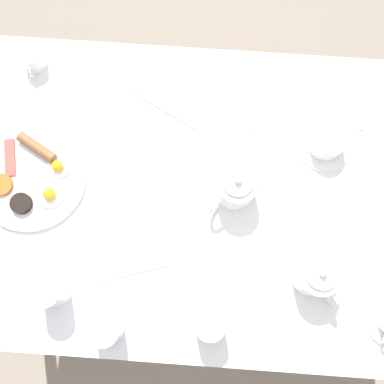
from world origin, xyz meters
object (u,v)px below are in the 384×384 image
at_px(breakfast_plate, 32,176).
at_px(spoon_for_tea, 371,103).
at_px(teacup_with_saucer_left, 327,143).
at_px(water_glass_short, 209,325).
at_px(creamer_jug, 34,59).
at_px(fork_by_plate, 135,271).
at_px(knife_by_plate, 163,108).
at_px(teapot_far, 235,187).
at_px(water_glass_tall, 51,293).
at_px(fork_spare, 248,101).
at_px(teapot_near, 317,275).
at_px(wine_glass_spare, 106,331).

relative_size(breakfast_plate, spoon_for_tea, 1.77).
bearing_deg(teacup_with_saucer_left, water_glass_short, -30.28).
distance_m(creamer_jug, fork_by_plate, 0.62).
height_order(creamer_jug, spoon_for_tea, creamer_jug).
distance_m(fork_by_plate, knife_by_plate, 0.43).
bearing_deg(teapot_far, water_glass_short, -144.69).
distance_m(teacup_with_saucer_left, water_glass_tall, 0.76).
relative_size(knife_by_plate, spoon_for_tea, 1.22).
bearing_deg(fork_spare, creamer_jug, -96.87).
distance_m(teacup_with_saucer_left, creamer_jug, 0.79).
bearing_deg(teacup_with_saucer_left, fork_spare, -118.50).
distance_m(breakfast_plate, creamer_jug, 0.32).
relative_size(water_glass_short, spoon_for_tea, 0.59).
height_order(breakfast_plate, teapot_near, teapot_near).
xyz_separation_m(creamer_jug, spoon_for_tea, (0.05, 0.89, -0.02)).
relative_size(teapot_near, creamer_jug, 1.97).
bearing_deg(teapot_near, creamer_jug, 20.43).
bearing_deg(teapot_near, knife_by_plate, 8.84).
xyz_separation_m(teapot_near, teacup_with_saucer_left, (-0.33, 0.03, -0.02)).
bearing_deg(teacup_with_saucer_left, teapot_far, -58.94).
bearing_deg(knife_by_plate, fork_spare, 98.71).
bearing_deg(teapot_near, fork_by_plate, 57.39).
relative_size(fork_by_plate, knife_by_plate, 0.87).
distance_m(water_glass_short, wine_glass_spare, 0.23).
bearing_deg(creamer_jug, teapot_near, 55.50).
height_order(water_glass_short, wine_glass_spare, water_glass_short).
bearing_deg(water_glass_short, fork_by_plate, -120.39).
distance_m(teapot_near, water_glass_short, 0.27).
xyz_separation_m(spoon_for_tea, fork_spare, (0.02, -0.32, 0.00)).
relative_size(water_glass_short, fork_spare, 0.49).
distance_m(water_glass_short, creamer_jug, 0.81).
relative_size(water_glass_short, knife_by_plate, 0.48).
bearing_deg(creamer_jug, water_glass_short, 38.25).
bearing_deg(water_glass_tall, teapot_near, 97.73).
relative_size(spoon_for_tea, fork_spare, 0.84).
bearing_deg(fork_by_plate, fork_spare, 151.04).
bearing_deg(teacup_with_saucer_left, water_glass_tall, -56.82).
bearing_deg(spoon_for_tea, fork_by_plate, -50.40).
relative_size(creamer_jug, knife_by_plate, 0.42).
xyz_separation_m(teapot_far, wine_glass_spare, (0.35, -0.27, -0.00)).
relative_size(wine_glass_spare, knife_by_plate, 0.45).
bearing_deg(water_glass_short, creamer_jug, -141.75).
distance_m(teapot_near, wine_glass_spare, 0.50).
xyz_separation_m(breakfast_plate, water_glass_tall, (0.28, 0.10, 0.04)).
relative_size(breakfast_plate, fork_spare, 1.48).
height_order(creamer_jug, knife_by_plate, creamer_jug).
bearing_deg(teapot_far, fork_by_plate, 176.00).
bearing_deg(water_glass_tall, fork_spare, 140.34).
relative_size(teacup_with_saucer_left, wine_glass_spare, 1.57).
relative_size(wine_glass_spare, creamer_jug, 1.09).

